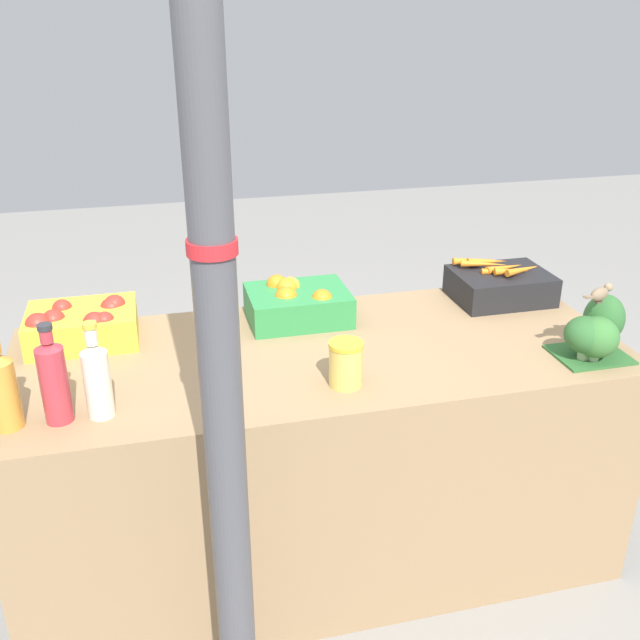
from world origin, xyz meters
The scene contains 12 objects.
ground_plane centered at (0.00, 0.00, 0.00)m, with size 10.00×10.00×0.00m, color gray.
market_table centered at (0.00, 0.00, 0.40)m, with size 1.90×0.79×0.79m, color #937551.
support_pole centered at (-0.37, -0.61, 1.29)m, with size 0.10×0.10×2.57m.
apple_crate centered at (-0.72, 0.24, 0.85)m, with size 0.34×0.26×0.13m.
orange_crate centered at (-0.02, 0.24, 0.85)m, with size 0.34×0.26×0.14m.
carrot_crate centered at (0.74, 0.24, 0.85)m, with size 0.34×0.26×0.14m.
broccoli_pile centered at (0.79, -0.26, 0.88)m, with size 0.22×0.19×0.18m.
juice_bottle_amber centered at (-0.88, -0.24, 0.90)m, with size 0.08×0.08×0.27m.
juice_bottle_ruby centered at (-0.76, -0.24, 0.91)m, with size 0.07×0.07×0.27m.
juice_bottle_cloudy centered at (-0.65, -0.24, 0.90)m, with size 0.07×0.07×0.27m.
pickle_jar centered at (0.02, -0.24, 0.86)m, with size 0.10×0.10×0.13m.
sparrow_bird centered at (0.79, -0.26, 1.00)m, with size 0.13×0.07×0.05m.
Camera 1 is at (-0.48, -1.94, 1.78)m, focal length 40.00 mm.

